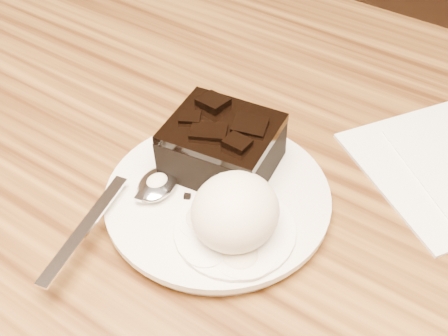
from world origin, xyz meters
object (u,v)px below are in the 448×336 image
Objects in this scene: brownie at (222,149)px; ice_cream_scoop at (235,212)px; plate at (218,200)px; spoon at (158,185)px.

brownie is 1.24× the size of ice_cream_scoop.
brownie is 0.08m from ice_cream_scoop.
spoon is at bearing -151.43° from plate.
plate is 0.05m from brownie.
ice_cream_scoop reaches higher than brownie.
spoon is (-0.05, -0.03, 0.01)m from plate.
plate is 2.68× the size of ice_cream_scoop.
ice_cream_scoop is (0.05, -0.06, 0.00)m from brownie.
spoon is (-0.03, -0.06, -0.02)m from brownie.
ice_cream_scoop is at bearing -13.32° from spoon.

